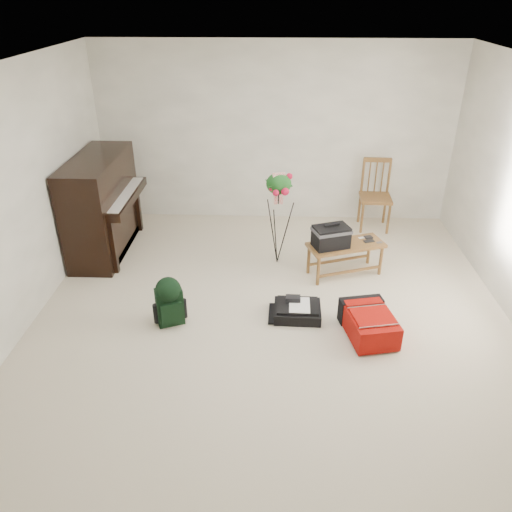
{
  "coord_description": "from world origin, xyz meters",
  "views": [
    {
      "loc": [
        0.0,
        -4.21,
        3.1
      ],
      "look_at": [
        -0.18,
        0.35,
        0.61
      ],
      "focal_mm": 35.0,
      "sensor_mm": 36.0,
      "label": 1
    }
  ],
  "objects_px": {
    "dining_chair": "(375,196)",
    "red_suitcase": "(368,321)",
    "black_duffel": "(297,310)",
    "green_backpack": "(169,299)",
    "flower_stand": "(278,219)",
    "bench": "(335,237)",
    "piano": "(103,207)"
  },
  "relations": [
    {
      "from": "piano",
      "to": "black_duffel",
      "type": "distance_m",
      "value": 2.9
    },
    {
      "from": "piano",
      "to": "dining_chair",
      "type": "relative_size",
      "value": 1.52
    },
    {
      "from": "green_backpack",
      "to": "flower_stand",
      "type": "height_order",
      "value": "flower_stand"
    },
    {
      "from": "red_suitcase",
      "to": "black_duffel",
      "type": "relative_size",
      "value": 1.43
    },
    {
      "from": "red_suitcase",
      "to": "flower_stand",
      "type": "bearing_deg",
      "value": 110.94
    },
    {
      "from": "green_backpack",
      "to": "flower_stand",
      "type": "xyz_separation_m",
      "value": [
        1.1,
        1.34,
        0.3
      ]
    },
    {
      "from": "red_suitcase",
      "to": "piano",
      "type": "bearing_deg",
      "value": 139.99
    },
    {
      "from": "dining_chair",
      "to": "black_duffel",
      "type": "xyz_separation_m",
      "value": [
        -1.16,
        -2.28,
        -0.41
      ]
    },
    {
      "from": "bench",
      "to": "dining_chair",
      "type": "distance_m",
      "value": 1.55
    },
    {
      "from": "bench",
      "to": "black_duffel",
      "type": "xyz_separation_m",
      "value": [
        -0.45,
        -0.91,
        -0.42
      ]
    },
    {
      "from": "dining_chair",
      "to": "green_backpack",
      "type": "xyz_separation_m",
      "value": [
        -2.48,
        -2.45,
        -0.19
      ]
    },
    {
      "from": "black_duffel",
      "to": "green_backpack",
      "type": "relative_size",
      "value": 0.94
    },
    {
      "from": "bench",
      "to": "dining_chair",
      "type": "relative_size",
      "value": 0.99
    },
    {
      "from": "black_duffel",
      "to": "green_backpack",
      "type": "height_order",
      "value": "green_backpack"
    },
    {
      "from": "dining_chair",
      "to": "green_backpack",
      "type": "distance_m",
      "value": 3.49
    },
    {
      "from": "bench",
      "to": "black_duffel",
      "type": "distance_m",
      "value": 1.1
    },
    {
      "from": "piano",
      "to": "green_backpack",
      "type": "distance_m",
      "value": 2.0
    },
    {
      "from": "dining_chair",
      "to": "red_suitcase",
      "type": "relative_size",
      "value": 1.38
    },
    {
      "from": "dining_chair",
      "to": "red_suitcase",
      "type": "distance_m",
      "value": 2.6
    },
    {
      "from": "piano",
      "to": "black_duffel",
      "type": "relative_size",
      "value": 3.01
    },
    {
      "from": "piano",
      "to": "bench",
      "type": "relative_size",
      "value": 1.54
    },
    {
      "from": "dining_chair",
      "to": "black_duffel",
      "type": "distance_m",
      "value": 2.59
    },
    {
      "from": "piano",
      "to": "red_suitcase",
      "type": "relative_size",
      "value": 2.1
    },
    {
      "from": "bench",
      "to": "dining_chair",
      "type": "bearing_deg",
      "value": 43.17
    },
    {
      "from": "black_duffel",
      "to": "bench",
      "type": "bearing_deg",
      "value": 65.03
    },
    {
      "from": "green_backpack",
      "to": "flower_stand",
      "type": "distance_m",
      "value": 1.76
    },
    {
      "from": "red_suitcase",
      "to": "flower_stand",
      "type": "height_order",
      "value": "flower_stand"
    },
    {
      "from": "red_suitcase",
      "to": "black_duffel",
      "type": "bearing_deg",
      "value": 148.27
    },
    {
      "from": "red_suitcase",
      "to": "green_backpack",
      "type": "bearing_deg",
      "value": 165.87
    },
    {
      "from": "black_duffel",
      "to": "flower_stand",
      "type": "distance_m",
      "value": 1.3
    },
    {
      "from": "piano",
      "to": "red_suitcase",
      "type": "bearing_deg",
      "value": -28.34
    },
    {
      "from": "dining_chair",
      "to": "red_suitcase",
      "type": "bearing_deg",
      "value": -98.02
    }
  ]
}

